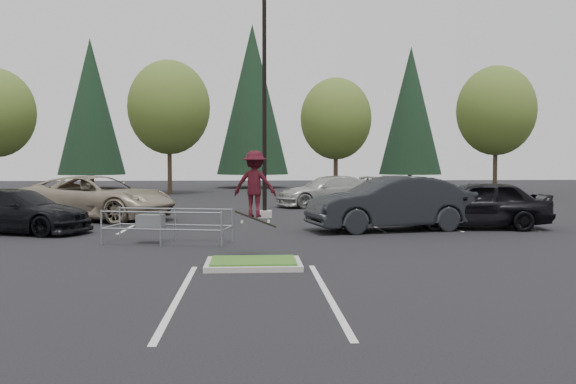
{
  "coord_description": "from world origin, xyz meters",
  "views": [
    {
      "loc": [
        -0.01,
        -13.99,
        2.46
      ],
      "look_at": [
        0.89,
        1.5,
        1.65
      ],
      "focal_mm": 38.0,
      "sensor_mm": 36.0,
      "label": 1
    }
  ],
  "objects": [
    {
      "name": "decid_d",
      "position": [
        17.99,
        30.33,
        5.91
      ],
      "size": [
        5.76,
        5.76,
        9.43
      ],
      "color": "#38281C",
      "rests_on": "ground"
    },
    {
      "name": "grass_median",
      "position": [
        0.0,
        0.0,
        0.08
      ],
      "size": [
        2.2,
        1.6,
        0.16
      ],
      "color": "#A5A19A",
      "rests_on": "ground"
    },
    {
      "name": "conif_a",
      "position": [
        -14.0,
        40.0,
        7.1
      ],
      "size": [
        5.72,
        5.72,
        13.0
      ],
      "color": "#38281C",
      "rests_on": "ground"
    },
    {
      "name": "car_l_black",
      "position": [
        -8.0,
        7.0,
        0.74
      ],
      "size": [
        5.49,
        3.58,
        1.48
      ],
      "primitive_type": "imported",
      "rotation": [
        0.0,
        0.0,
        1.25
      ],
      "color": "black",
      "rests_on": "ground"
    },
    {
      "name": "cart_corral",
      "position": [
        -2.9,
        4.09,
        0.64
      ],
      "size": [
        3.8,
        2.02,
        1.03
      ],
      "rotation": [
        0.0,
        0.0,
        -0.21
      ],
      "color": "gray",
      "rests_on": "ground"
    },
    {
      "name": "conif_c",
      "position": [
        14.0,
        39.5,
        6.85
      ],
      "size": [
        5.5,
        5.5,
        12.5
      ],
      "color": "#38281C",
      "rests_on": "ground"
    },
    {
      "name": "car_r_charc",
      "position": [
        4.81,
        7.0,
        0.95
      ],
      "size": [
        6.05,
        3.16,
        1.9
      ],
      "primitive_type": "imported",
      "rotation": [
        0.0,
        0.0,
        4.92
      ],
      "color": "black",
      "rests_on": "ground"
    },
    {
      "name": "decid_c",
      "position": [
        5.99,
        29.83,
        5.25
      ],
      "size": [
        5.12,
        5.12,
        8.38
      ],
      "color": "#38281C",
      "rests_on": "ground"
    },
    {
      "name": "skateboarder",
      "position": [
        0.05,
        1.0,
        1.86
      ],
      "size": [
        1.18,
        0.86,
        1.9
      ],
      "rotation": [
        0.0,
        0.0,
        2.88
      ],
      "color": "black",
      "rests_on": "ground"
    },
    {
      "name": "car_r_black",
      "position": [
        8.0,
        7.37,
        0.87
      ],
      "size": [
        5.29,
        2.48,
        1.75
      ],
      "primitive_type": "imported",
      "rotation": [
        0.0,
        0.0,
        4.63
      ],
      "color": "black",
      "rests_on": "ground"
    },
    {
      "name": "stall_lines",
      "position": [
        -1.35,
        6.02,
        0.0
      ],
      "size": [
        22.62,
        17.6,
        0.01
      ],
      "color": "silver",
      "rests_on": "ground"
    },
    {
      "name": "car_far_silver",
      "position": [
        4.04,
        18.0,
        0.81
      ],
      "size": [
        6.02,
        3.94,
        1.62
      ],
      "primitive_type": "imported",
      "rotation": [
        0.0,
        0.0,
        5.04
      ],
      "color": "#ACACA7",
      "rests_on": "ground"
    },
    {
      "name": "ground",
      "position": [
        0.0,
        0.0,
        0.0
      ],
      "size": [
        120.0,
        120.0,
        0.0
      ],
      "primitive_type": "plane",
      "color": "black",
      "rests_on": "ground"
    },
    {
      "name": "decid_b",
      "position": [
        -6.01,
        30.53,
        6.04
      ],
      "size": [
        5.89,
        5.89,
        9.64
      ],
      "color": "#38281C",
      "rests_on": "ground"
    },
    {
      "name": "conif_b",
      "position": [
        0.0,
        40.5,
        7.85
      ],
      "size": [
        6.38,
        6.38,
        14.5
      ],
      "color": "#38281C",
      "rests_on": "ground"
    },
    {
      "name": "car_l_tan",
      "position": [
        -6.5,
        11.5,
        0.91
      ],
      "size": [
        7.23,
        5.31,
        1.82
      ],
      "primitive_type": "imported",
      "rotation": [
        0.0,
        0.0,
        1.18
      ],
      "color": "gray",
      "rests_on": "ground"
    },
    {
      "name": "light_pole",
      "position": [
        0.5,
        12.0,
        4.56
      ],
      "size": [
        0.7,
        0.6,
        10.12
      ],
      "color": "#A5A19A",
      "rests_on": "ground"
    }
  ]
}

